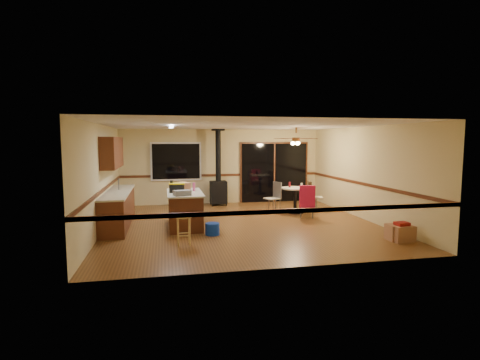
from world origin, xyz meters
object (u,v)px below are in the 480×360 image
object	(u,v)px
toolbox_black	(177,188)
blue_bucket	(212,229)
wood_stove	(218,184)
bar_stool	(184,230)
box_under_window	(191,200)
chair_left	(275,194)
chair_near	(307,198)
kitchen_island	(185,209)
dining_table	(295,196)
chair_right	(310,193)
toolbox_grey	(182,193)
box_corner_b	(397,232)
box_corner_a	(402,233)

from	to	relation	value
toolbox_black	blue_bucket	bearing A→B (deg)	-50.75
wood_stove	bar_stool	xyz separation A→B (m)	(-1.42, -4.72, -0.42)
toolbox_black	box_under_window	distance (m)	3.25
chair_left	chair_near	bearing A→B (deg)	-57.51
bar_stool	chair_near	size ratio (longest dim) A/B	0.90
kitchen_island	chair_left	bearing A→B (deg)	26.04
dining_table	chair_right	world-z (taller)	chair_right
toolbox_grey	bar_stool	size ratio (longest dim) A/B	0.64
bar_stool	chair_left	xyz separation A→B (m)	(2.93, 3.04, 0.28)
chair_right	box_corner_b	xyz separation A→B (m)	(0.62, -3.58, -0.42)
wood_stove	bar_stool	world-z (taller)	wood_stove
chair_right	box_corner_a	distance (m)	3.76
chair_left	box_corner_b	distance (m)	4.03
blue_bucket	dining_table	xyz separation A→B (m)	(2.83, 2.19, 0.39)
bar_stool	chair_right	distance (m)	5.06
toolbox_grey	chair_left	world-z (taller)	toolbox_grey
bar_stool	box_corner_a	bearing A→B (deg)	-8.06
kitchen_island	box_corner_b	xyz separation A→B (m)	(4.56, -2.23, -0.28)
kitchen_island	blue_bucket	size ratio (longest dim) A/B	5.00
wood_stove	box_corner_b	size ratio (longest dim) A/B	5.84
blue_bucket	chair_near	world-z (taller)	chair_near
kitchen_island	chair_right	world-z (taller)	chair_right
chair_left	chair_near	size ratio (longest dim) A/B	0.74
toolbox_grey	chair_right	bearing A→B (deg)	25.35
toolbox_black	kitchen_island	bearing A→B (deg)	0.94
blue_bucket	box_corner_b	size ratio (longest dim) A/B	0.78
kitchen_island	box_under_window	distance (m)	3.13
toolbox_grey	dining_table	bearing A→B (deg)	27.26
wood_stove	blue_bucket	distance (m)	4.11
dining_table	chair_near	xyz separation A→B (m)	(0.04, -0.87, 0.07)
dining_table	box_under_window	world-z (taller)	dining_table
bar_stool	blue_bucket	world-z (taller)	bar_stool
blue_bucket	toolbox_black	bearing A→B (deg)	129.25
toolbox_grey	chair_near	xyz separation A→B (m)	(3.55, 0.93, -0.37)
chair_near	chair_right	bearing A→B (deg)	63.72
kitchen_island	dining_table	size ratio (longest dim) A/B	1.97
chair_left	chair_near	xyz separation A→B (m)	(0.64, -1.01, 0.01)
box_corner_b	box_corner_a	bearing A→B (deg)	-69.88
chair_left	toolbox_grey	bearing A→B (deg)	-146.21
chair_right	box_under_window	bearing A→B (deg)	153.92
chair_near	bar_stool	bearing A→B (deg)	-150.39
wood_stove	blue_bucket	bearing A→B (deg)	-100.16
box_corner_a	box_under_window	bearing A→B (deg)	128.02
toolbox_black	chair_near	bearing A→B (deg)	5.74
dining_table	chair_left	size ratio (longest dim) A/B	1.64
toolbox_grey	chair_near	size ratio (longest dim) A/B	0.57
toolbox_black	box_corner_b	xyz separation A→B (m)	(4.76, -2.23, -0.83)
chair_near	toolbox_grey	bearing A→B (deg)	-165.27
box_corner_a	wood_stove	bearing A→B (deg)	121.49
kitchen_island	chair_left	distance (m)	3.14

